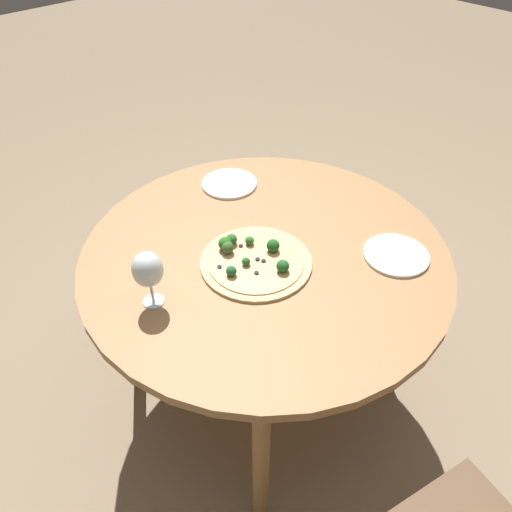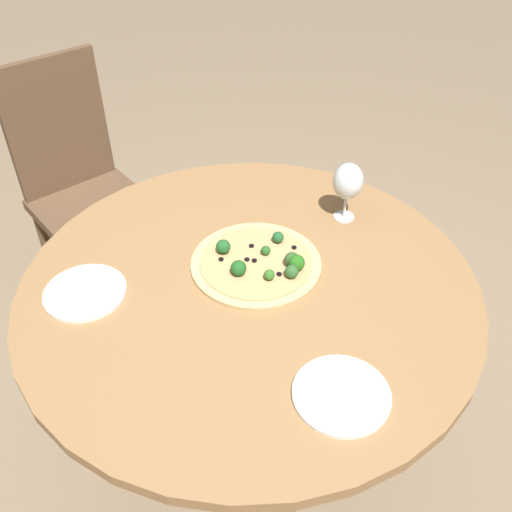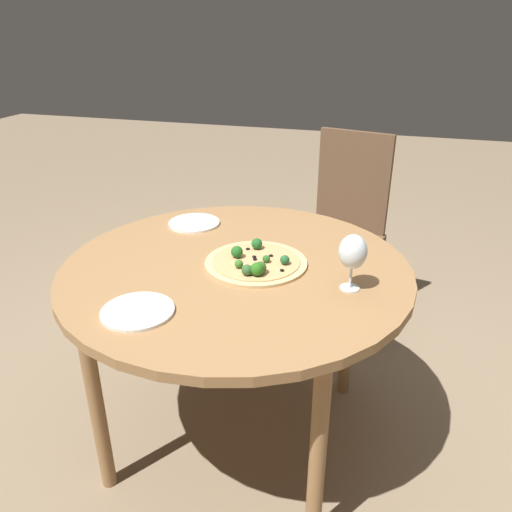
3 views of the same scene
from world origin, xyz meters
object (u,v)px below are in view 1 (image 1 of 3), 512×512
(plate_far, at_px, (396,255))
(plate_near, at_px, (229,184))
(pizza, at_px, (254,259))
(wine_glass, at_px, (148,270))

(plate_far, bearing_deg, plate_near, -80.54)
(plate_near, height_order, plate_far, same)
(pizza, relative_size, plate_near, 1.67)
(pizza, height_order, plate_far, pizza)
(wine_glass, relative_size, plate_near, 0.86)
(pizza, distance_m, wine_glass, 0.35)
(pizza, xyz_separation_m, plate_far, (-0.34, 0.28, -0.01))
(plate_far, bearing_deg, pizza, -39.66)
(plate_near, xyz_separation_m, plate_far, (-0.11, 0.67, 0.00))
(wine_glass, bearing_deg, plate_far, 151.77)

